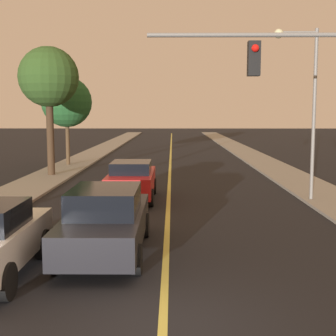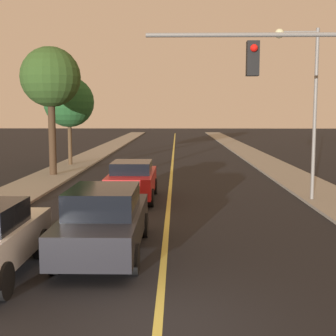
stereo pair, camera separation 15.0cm
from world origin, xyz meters
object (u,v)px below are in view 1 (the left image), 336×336
(car_near_lane_front, at_px, (106,220))
(car_near_lane_second, at_px, (132,180))
(traffic_signal_mast, at_px, (322,91))
(tree_left_far, at_px, (67,102))
(streetlamp_right, at_px, (304,90))
(tree_left_near, at_px, (49,78))

(car_near_lane_front, distance_m, car_near_lane_second, 7.29)
(car_near_lane_front, xyz_separation_m, traffic_signal_mast, (5.61, 1.18, 3.23))
(car_near_lane_front, relative_size, tree_left_far, 0.88)
(streetlamp_right, xyz_separation_m, tree_left_near, (-11.85, 7.23, 1.01))
(tree_left_near, bearing_deg, streetlamp_right, -31.40)
(car_near_lane_second, xyz_separation_m, streetlamp_right, (6.77, -0.26, 3.57))
(tree_left_near, bearing_deg, car_near_lane_second, -53.96)
(car_near_lane_front, bearing_deg, tree_left_far, 105.24)
(car_near_lane_front, bearing_deg, traffic_signal_mast, 11.87)
(car_near_lane_front, xyz_separation_m, tree_left_far, (-5.27, 19.36, 3.36))
(traffic_signal_mast, distance_m, tree_left_near, 16.94)
(car_near_lane_second, relative_size, traffic_signal_mast, 0.71)
(tree_left_near, bearing_deg, traffic_signal_mast, -50.75)
(streetlamp_right, relative_size, tree_left_near, 0.95)
(car_near_lane_front, relative_size, tree_left_near, 0.72)
(streetlamp_right, xyz_separation_m, tree_left_far, (-12.05, 12.33, -0.18))
(car_near_lane_second, distance_m, tree_left_near, 9.76)
(car_near_lane_front, height_order, tree_left_far, tree_left_far)
(car_near_lane_front, distance_m, streetlamp_right, 10.39)
(car_near_lane_second, relative_size, tree_left_far, 0.78)
(streetlamp_right, height_order, tree_left_far, streetlamp_right)
(traffic_signal_mast, xyz_separation_m, tree_left_near, (-10.69, 13.08, 1.32))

